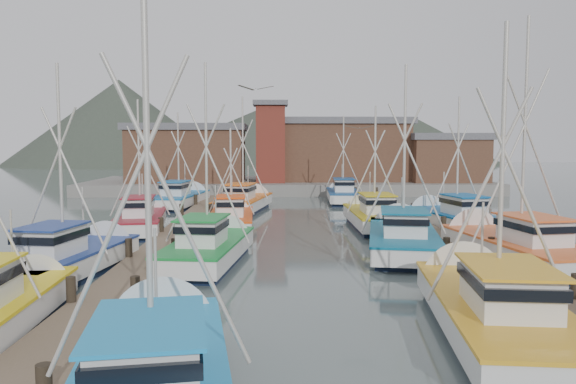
{
  "coord_description": "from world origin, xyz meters",
  "views": [
    {
      "loc": [
        -1.64,
        -26.36,
        5.36
      ],
      "look_at": [
        -0.85,
        5.19,
        2.6
      ],
      "focal_mm": 35.0,
      "sensor_mm": 36.0,
      "label": 1
    }
  ],
  "objects_px": {
    "boat_4": "(211,248)",
    "boat_12": "(245,202)",
    "lookout_tower": "(271,141)",
    "boat_1": "(490,307)",
    "boat_0": "(155,373)",
    "boat_8": "(232,220)"
  },
  "relations": [
    {
      "from": "lookout_tower",
      "to": "boat_0",
      "type": "relative_size",
      "value": 0.88
    },
    {
      "from": "lookout_tower",
      "to": "boat_8",
      "type": "height_order",
      "value": "lookout_tower"
    },
    {
      "from": "boat_0",
      "to": "boat_12",
      "type": "xyz_separation_m",
      "value": [
        0.17,
        33.19,
        0.0
      ]
    },
    {
      "from": "boat_1",
      "to": "boat_4",
      "type": "xyz_separation_m",
      "value": [
        -8.99,
        9.37,
        0.0
      ]
    },
    {
      "from": "boat_0",
      "to": "boat_4",
      "type": "bearing_deg",
      "value": 83.05
    },
    {
      "from": "boat_0",
      "to": "boat_1",
      "type": "distance_m",
      "value": 9.66
    },
    {
      "from": "boat_4",
      "to": "boat_8",
      "type": "bearing_deg",
      "value": 96.07
    },
    {
      "from": "boat_12",
      "to": "boat_8",
      "type": "bearing_deg",
      "value": -81.59
    },
    {
      "from": "boat_1",
      "to": "boat_4",
      "type": "relative_size",
      "value": 1.06
    },
    {
      "from": "boat_1",
      "to": "boat_12",
      "type": "distance_m",
      "value": 30.03
    },
    {
      "from": "boat_0",
      "to": "boat_1",
      "type": "relative_size",
      "value": 0.96
    },
    {
      "from": "lookout_tower",
      "to": "boat_1",
      "type": "bearing_deg",
      "value": -81.54
    },
    {
      "from": "boat_0",
      "to": "boat_4",
      "type": "distance_m",
      "value": 13.75
    },
    {
      "from": "boat_1",
      "to": "boat_4",
      "type": "height_order",
      "value": "boat_4"
    },
    {
      "from": "boat_4",
      "to": "boat_12",
      "type": "distance_m",
      "value": 19.45
    },
    {
      "from": "lookout_tower",
      "to": "boat_1",
      "type": "relative_size",
      "value": 0.85
    },
    {
      "from": "boat_0",
      "to": "lookout_tower",
      "type": "bearing_deg",
      "value": 79.01
    },
    {
      "from": "boat_1",
      "to": "boat_12",
      "type": "xyz_separation_m",
      "value": [
        -8.45,
        28.81,
        0.0
      ]
    },
    {
      "from": "boat_0",
      "to": "boat_1",
      "type": "height_order",
      "value": "boat_0"
    },
    {
      "from": "lookout_tower",
      "to": "boat_1",
      "type": "height_order",
      "value": "lookout_tower"
    },
    {
      "from": "boat_4",
      "to": "boat_12",
      "type": "xyz_separation_m",
      "value": [
        0.54,
        19.45,
        0.0
      ]
    },
    {
      "from": "boat_8",
      "to": "boat_0",
      "type": "bearing_deg",
      "value": -91.59
    }
  ]
}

